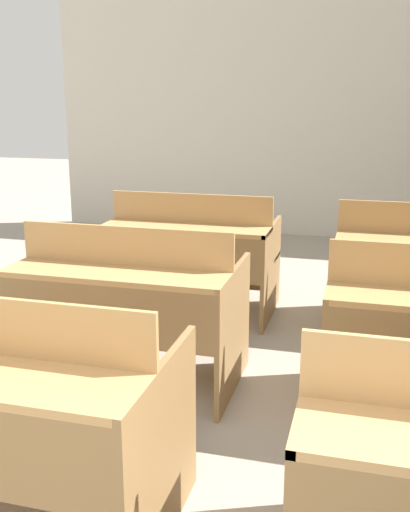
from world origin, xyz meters
TOP-DOWN VIEW (x-y plane):
  - wall_back at (0.00, 6.99)m, footprint 6.55×0.06m
  - bench_front_left at (-0.72, 1.56)m, footprint 1.22×0.76m
  - bench_second_left at (-0.74, 2.79)m, footprint 1.22×0.76m
  - bench_third_left at (-0.73, 4.02)m, footprint 1.22×0.76m

SIDE VIEW (x-z plane):
  - bench_front_left at x=-0.72m, z-range 0.01..0.93m
  - bench_second_left at x=-0.74m, z-range 0.01..0.93m
  - bench_third_left at x=-0.73m, z-range 0.01..0.93m
  - wall_back at x=0.00m, z-range 0.00..3.06m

